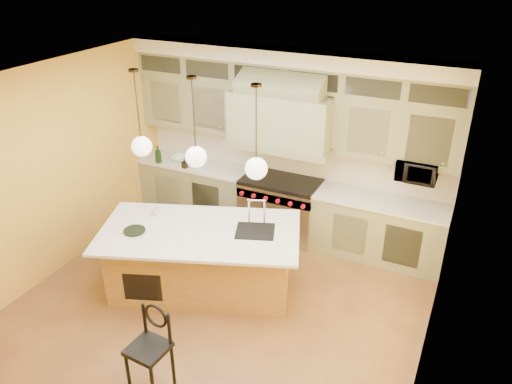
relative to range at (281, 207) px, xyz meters
The scene contains 18 objects.
floor 2.20m from the range, 90.00° to the right, with size 5.00×5.00×0.00m, color brown.
ceiling 3.23m from the range, 90.00° to the right, with size 5.00×5.00×0.00m, color white.
wall_back 1.03m from the range, 90.00° to the left, with size 5.00×5.00×0.00m, color gold.
wall_front 4.74m from the range, 90.00° to the right, with size 5.00×5.00×0.00m, color gold.
wall_left 3.43m from the range, 139.39° to the right, with size 5.00×5.00×0.00m, color gold.
wall_right 3.43m from the range, 40.61° to the right, with size 5.00×5.00×0.00m, color gold.
back_cabinetry 0.95m from the range, 90.00° to the left, with size 5.00×0.77×2.90m.
range is the anchor object (origin of this frame).
kitchen_island 1.79m from the range, 102.74° to the right, with size 2.86×2.14×1.35m.
counter_stool 3.52m from the range, 88.78° to the right, with size 0.40×0.40×1.06m.
microwave 2.18m from the range, ahead, with size 0.54×0.37×0.30m, color black.
oil_bottle_a 2.22m from the range, behind, with size 0.11×0.11×0.29m, color black.
oil_bottle_b 1.71m from the range, behind, with size 0.08×0.08×0.17m, color black.
fruit_bowl 1.91m from the range, behind, with size 0.30×0.30×0.07m, color white.
cup 2.09m from the range, 124.04° to the right, with size 0.10×0.10×0.10m, color silver.
pendant_left 2.57m from the range, 124.55° to the right, with size 0.26×0.26×1.11m.
pendant_center 2.31m from the range, 102.93° to the right, with size 0.26×0.26×1.11m.
pendant_right 2.31m from the range, 77.07° to the right, with size 0.26×0.26×1.11m.
Camera 1 is at (2.63, -4.29, 4.22)m, focal length 35.00 mm.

